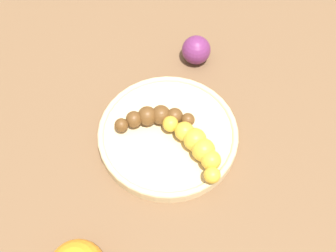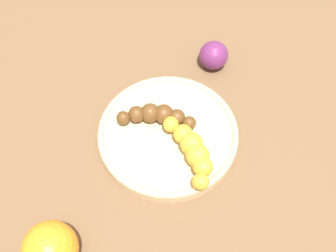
# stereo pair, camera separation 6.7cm
# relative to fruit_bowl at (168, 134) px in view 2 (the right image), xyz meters

# --- Properties ---
(ground_plane) EXTENTS (2.40, 2.40, 0.00)m
(ground_plane) POSITION_rel_fruit_bowl_xyz_m (0.00, 0.00, -0.01)
(ground_plane) COLOR brown
(fruit_bowl) EXTENTS (0.23, 0.23, 0.02)m
(fruit_bowl) POSITION_rel_fruit_bowl_xyz_m (0.00, 0.00, 0.00)
(fruit_bowl) COLOR #D1B784
(fruit_bowl) RESTS_ON ground_plane
(banana_spotted) EXTENTS (0.13, 0.06, 0.04)m
(banana_spotted) POSITION_rel_fruit_bowl_xyz_m (0.06, 0.00, 0.03)
(banana_spotted) COLOR gold
(banana_spotted) RESTS_ON fruit_bowl
(banana_overripe) EXTENTS (0.09, 0.10, 0.03)m
(banana_overripe) POSITION_rel_fruit_bowl_xyz_m (-0.03, -0.00, 0.02)
(banana_overripe) COLOR #593819
(banana_overripe) RESTS_ON fruit_bowl
(orange_fruit) EXTENTS (0.08, 0.08, 0.08)m
(orange_fruit) POSITION_rel_fruit_bowl_xyz_m (0.06, -0.24, 0.03)
(orange_fruit) COLOR orange
(orange_fruit) RESTS_ON ground_plane
(plum_purple) EXTENTS (0.05, 0.05, 0.05)m
(plum_purple) POSITION_rel_fruit_bowl_xyz_m (-0.08, 0.16, 0.01)
(plum_purple) COLOR #662659
(plum_purple) RESTS_ON ground_plane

